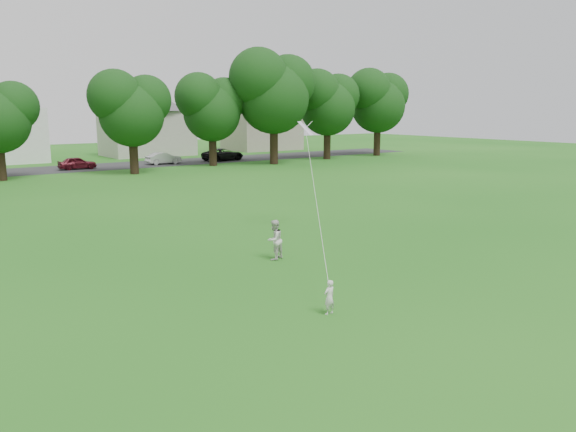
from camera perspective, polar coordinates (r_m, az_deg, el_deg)
ground at (r=15.51m, az=4.30°, el=-9.53°), size 160.00×160.00×0.00m
street at (r=54.16m, az=-25.81°, el=4.06°), size 90.00×7.00×0.01m
toddler at (r=15.06m, az=4.22°, el=-8.24°), size 0.37×0.26×0.95m
older_boy at (r=20.28m, az=-1.39°, el=-2.43°), size 0.86×0.77×1.46m
kite at (r=19.91m, az=2.70°, el=2.81°), size 3.61×5.04×11.66m
tree_row at (r=48.48m, az=-20.82°, el=11.54°), size 82.06×9.73×11.39m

